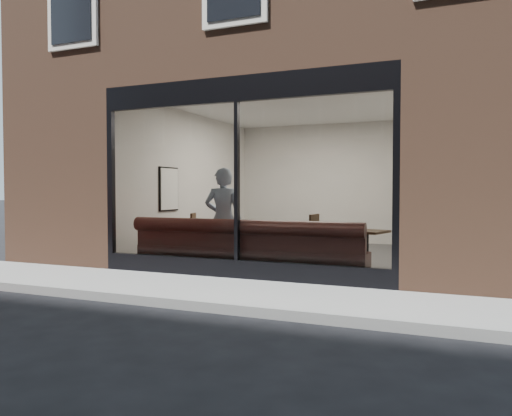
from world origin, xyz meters
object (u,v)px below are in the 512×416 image
at_px(cafe_table_right, 366,232).
at_px(cafe_chair_right, 305,250).
at_px(person, 223,219).
at_px(banquette, 247,261).
at_px(cafe_chair_left, 184,248).
at_px(cafe_table_left, 180,226).

height_order(cafe_table_right, cafe_chair_right, cafe_table_right).
bearing_deg(person, cafe_table_right, 168.24).
distance_m(banquette, cafe_chair_right, 1.79).
bearing_deg(cafe_chair_left, cafe_table_left, 96.07).
distance_m(person, cafe_chair_right, 1.89).
relative_size(banquette, cafe_chair_left, 9.90).
xyz_separation_m(banquette, person, (-0.60, 0.32, 0.68)).
distance_m(cafe_table_left, cafe_table_right, 3.49).
xyz_separation_m(cafe_table_left, cafe_chair_left, (-0.27, 0.59, -0.50)).
relative_size(banquette, cafe_chair_right, 9.48).
relative_size(cafe_table_left, cafe_chair_left, 1.55).
relative_size(cafe_chair_left, cafe_chair_right, 0.96).
relative_size(banquette, cafe_table_right, 6.68).
relative_size(person, cafe_chair_right, 4.28).
xyz_separation_m(person, cafe_chair_right, (1.08, 1.40, -0.66)).
xyz_separation_m(cafe_table_left, cafe_chair_right, (2.11, 1.17, -0.50)).
distance_m(banquette, cafe_chair_left, 2.21).
height_order(banquette, cafe_chair_left, banquette).
distance_m(cafe_table_left, cafe_chair_right, 2.46).
relative_size(cafe_table_right, cafe_chair_left, 1.48).
xyz_separation_m(person, cafe_chair_left, (-1.29, 0.82, -0.66)).
height_order(cafe_table_right, cafe_chair_left, cafe_table_right).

